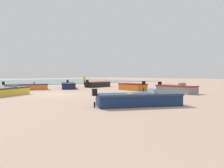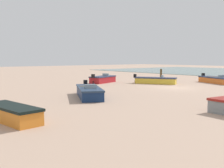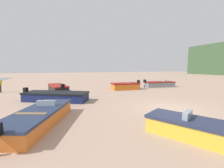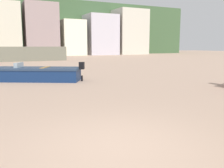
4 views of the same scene
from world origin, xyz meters
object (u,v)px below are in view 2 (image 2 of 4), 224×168
object	(u,v)px
boat_yellow_3	(156,80)
boat_orange_5	(217,80)
boat_red_6	(103,79)
mooring_post_near_water	(161,74)
boat_navy_4	(89,92)
boat_orange_0	(11,113)

from	to	relation	value
boat_yellow_3	boat_orange_5	bearing A→B (deg)	116.93
boat_red_6	mooring_post_near_water	size ratio (longest dim) A/B	2.98
boat_yellow_3	boat_navy_4	distance (m)	12.72
boat_yellow_3	mooring_post_near_water	world-z (taller)	mooring_post_near_water
boat_navy_4	boat_red_6	xyz separation A→B (m)	(8.88, -8.20, 0.02)
boat_navy_4	boat_red_6	distance (m)	12.09
boat_navy_4	mooring_post_near_water	xyz separation A→B (m)	(8.70, -18.55, 0.30)
boat_navy_4	boat_orange_5	size ratio (longest dim) A/B	1.02
boat_orange_0	boat_yellow_3	world-z (taller)	boat_orange_0
boat_yellow_3	boat_orange_5	xyz separation A→B (m)	(-4.10, -6.06, -0.00)
boat_orange_5	mooring_post_near_water	xyz separation A→B (m)	(8.75, -0.44, 0.32)
boat_red_6	mooring_post_near_water	bearing A→B (deg)	69.85
boat_yellow_3	boat_navy_4	xyz separation A→B (m)	(-4.05, 12.05, 0.01)
boat_yellow_3	mooring_post_near_water	bearing A→B (deg)	-173.36
boat_orange_0	mooring_post_near_water	bearing A→B (deg)	-160.61
boat_yellow_3	boat_orange_5	size ratio (longest dim) A/B	0.91
boat_orange_0	boat_orange_5	bearing A→B (deg)	-177.97
boat_orange_0	boat_red_6	size ratio (longest dim) A/B	0.98
boat_orange_5	mooring_post_near_water	world-z (taller)	mooring_post_near_water
boat_yellow_3	boat_navy_4	size ratio (longest dim) A/B	0.90
boat_orange_0	boat_orange_5	xyz separation A→B (m)	(4.05, -25.28, -0.01)
boat_orange_5	boat_red_6	world-z (taller)	boat_red_6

